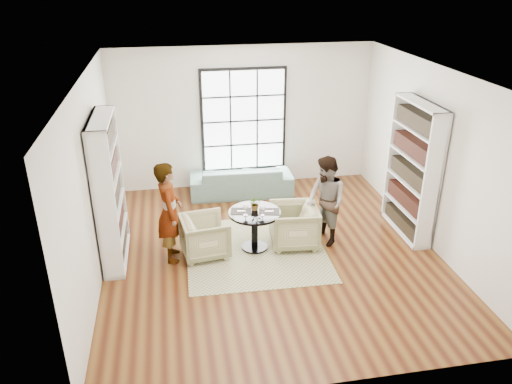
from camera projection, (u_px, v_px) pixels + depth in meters
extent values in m
plane|color=brown|center=(271.00, 252.00, 8.48)|extent=(6.00, 6.00, 0.00)
plane|color=silver|center=(243.00, 118.00, 10.55)|extent=(5.50, 0.00, 5.50)
plane|color=silver|center=(92.00, 182.00, 7.42)|extent=(0.00, 6.00, 6.00)
plane|color=silver|center=(434.00, 159.00, 8.30)|extent=(0.00, 6.00, 6.00)
plane|color=silver|center=(332.00, 277.00, 5.18)|extent=(5.50, 0.00, 5.50)
plane|color=white|center=(274.00, 74.00, 7.24)|extent=(6.00, 6.00, 0.00)
cube|color=black|center=(244.00, 120.00, 10.55)|extent=(1.82, 0.06, 2.22)
cube|color=white|center=(244.00, 121.00, 10.52)|extent=(1.70, 0.02, 2.10)
cube|color=#BBB68C|center=(256.00, 250.00, 8.52)|extent=(2.40, 2.40, 0.01)
cylinder|color=black|center=(255.00, 247.00, 8.59)|extent=(0.45, 0.45, 0.04)
cylinder|color=black|center=(255.00, 231.00, 8.45)|extent=(0.11, 0.11, 0.62)
cylinder|color=black|center=(255.00, 213.00, 8.31)|extent=(0.88, 0.88, 0.04)
imported|color=slate|center=(241.00, 180.00, 10.52)|extent=(2.17, 0.92, 0.62)
imported|color=tan|center=(205.00, 236.00, 8.27)|extent=(0.85, 0.83, 0.69)
imported|color=tan|center=(294.00, 226.00, 8.56)|extent=(0.88, 0.86, 0.73)
imported|color=gray|center=(169.00, 212.00, 7.97)|extent=(0.42, 0.63, 1.69)
imported|color=gray|center=(326.00, 201.00, 8.48)|extent=(0.78, 0.89, 1.57)
cube|color=#2A2824|center=(241.00, 211.00, 8.31)|extent=(0.38, 0.32, 0.01)
cube|color=#2A2824|center=(269.00, 211.00, 8.30)|extent=(0.38, 0.32, 0.01)
cylinder|color=silver|center=(246.00, 215.00, 8.18)|extent=(0.07, 0.07, 0.01)
cylinder|color=silver|center=(246.00, 212.00, 8.16)|extent=(0.01, 0.01, 0.12)
sphere|color=maroon|center=(246.00, 207.00, 8.12)|extent=(0.09, 0.09, 0.09)
ellipsoid|color=white|center=(246.00, 207.00, 8.12)|extent=(0.09, 0.09, 0.10)
cylinder|color=silver|center=(262.00, 215.00, 8.18)|extent=(0.07, 0.07, 0.01)
cylinder|color=silver|center=(262.00, 212.00, 8.16)|extent=(0.01, 0.01, 0.10)
sphere|color=maroon|center=(262.00, 208.00, 8.12)|extent=(0.08, 0.08, 0.08)
ellipsoid|color=white|center=(262.00, 208.00, 8.12)|extent=(0.08, 0.08, 0.09)
imported|color=gray|center=(255.00, 204.00, 8.33)|extent=(0.23, 0.21, 0.23)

